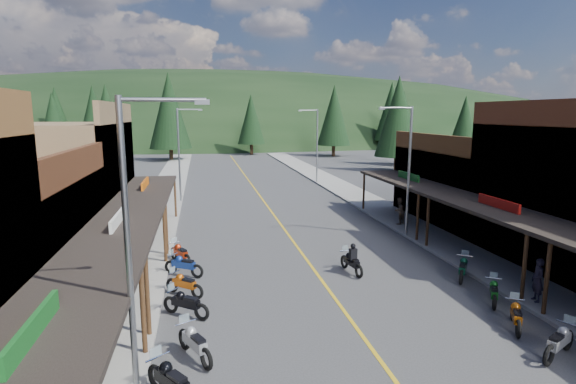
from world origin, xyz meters
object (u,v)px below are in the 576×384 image
bike_west_9 (184,264)px  bike_west_10 (180,252)px  pine_5 (391,111)px  pine_7 (56,115)px  bike_west_8 (184,283)px  bike_west_7 (186,302)px  bike_east_5 (559,340)px  pine_6 (465,119)px  pine_11 (398,116)px  bike_east_6 (516,314)px  pedestrian_east_a (538,280)px  streetlight_0 (134,243)px  pine_10 (107,119)px  pine_4 (334,115)px  bike_east_8 (463,267)px  pine_3 (251,119)px  pine_9 (403,122)px  bike_west_5 (171,380)px  bike_west_6 (195,341)px  pine_1 (94,115)px  pine_8 (54,127)px  streetlight_1 (181,151)px  shop_east_3 (474,185)px  pedestrian_east_b (399,211)px  pine_2 (169,111)px  shop_west_3 (56,183)px  bike_east_7 (494,291)px  rider_on_bike (352,261)px

bike_west_9 → bike_west_10: size_ratio=0.99×
pine_5 → pine_7: bearing=176.5°
bike_west_8 → bike_west_10: 4.26m
bike_west_7 → bike_east_5: 12.67m
pine_6 → pine_11: pine_11 is taller
bike_west_8 → bike_east_6: (11.67, -5.29, -0.01)m
bike_east_5 → pedestrian_east_a: pedestrian_east_a is taller
pine_6 → pine_11: size_ratio=0.89×
streetlight_0 → bike_west_9: 10.40m
pine_10 → bike_west_8: bearing=-76.3°
pine_4 → bike_west_7: (-24.02, -60.79, -6.65)m
pine_10 → bike_east_8: pine_10 is taller
pine_3 → bike_east_8: bearing=-87.9°
pine_9 → bike_west_10: (-30.47, -39.49, -5.79)m
streetlight_0 → bike_west_5: streetlight_0 is taller
bike_west_6 → bike_east_5: bearing=-37.6°
pine_7 → bike_west_5: (25.77, -81.91, -6.60)m
pine_1 → bike_east_6: 79.97m
pedestrian_east_a → pine_6: bearing=163.4°
pedestrian_east_a → pine_8: bearing=-131.5°
streetlight_1 → pedestrian_east_a: (14.70, -24.33, -3.43)m
shop_east_3 → pine_10: pine_10 is taller
pine_9 → pedestrian_east_a: bearing=-108.9°
pine_7 → pine_9: size_ratio=1.16×
bike_east_6 → pine_6: bearing=89.7°
streetlight_0 → pine_11: 51.67m
bike_west_6 → bike_west_8: 5.18m
pine_5 → bike_west_5: (-40.23, -77.91, -7.36)m
pedestrian_east_b → shop_east_3: bearing=152.7°
pine_1 → bike_west_6: (18.35, -73.89, -6.63)m
pine_2 → bike_east_6: size_ratio=7.29×
shop_east_3 → pine_7: 79.38m
pine_6 → bike_west_10: bearing=-131.9°
shop_west_3 → pine_6: 79.75m
streetlight_1 → bike_east_7: size_ratio=4.24×
pine_4 → bike_west_7: bearing=-111.6°
pine_2 → pine_8: (-12.00, -18.00, -2.01)m
pine_10 → pine_5: bearing=22.9°
shop_west_3 → pine_9: 50.71m
rider_on_bike → pine_8: bearing=112.4°
pine_7 → pine_9: 64.01m
pine_2 → bike_east_8: 60.02m
pine_9 → pine_11: size_ratio=0.87×
pine_4 → pedestrian_east_b: bearing=-101.7°
pine_4 → bike_east_6: (-12.47, -64.02, -6.69)m
bike_west_5 → bike_east_5: 11.77m
pine_5 → bike_west_9: (-40.24, -68.37, -7.40)m
streetlight_0 → pine_6: bearing=52.9°
bike_west_9 → pine_10: bearing=47.3°
streetlight_0 → bike_west_6: streetlight_0 is taller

